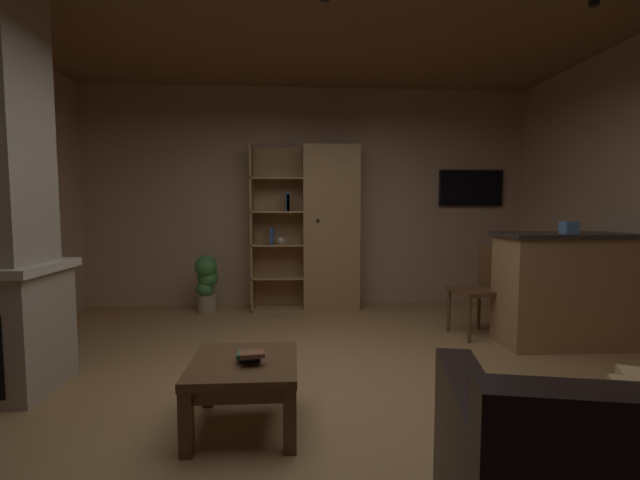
% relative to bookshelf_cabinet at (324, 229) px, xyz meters
% --- Properties ---
extents(floor, '(5.78, 5.60, 0.02)m').
position_rel_bookshelf_cabinet_xyz_m(floor, '(-0.18, -2.56, -1.04)').
color(floor, '#A37A4C').
rests_on(floor, ground).
extents(wall_back, '(5.90, 0.06, 2.85)m').
position_rel_bookshelf_cabinet_xyz_m(wall_back, '(-0.18, 0.27, 0.40)').
color(wall_back, tan).
rests_on(wall_back, ground).
extents(window_pane_back, '(0.74, 0.01, 0.84)m').
position_rel_bookshelf_cabinet_xyz_m(window_pane_back, '(-0.47, 0.24, 0.12)').
color(window_pane_back, white).
extents(bookshelf_cabinet, '(1.35, 0.41, 2.07)m').
position_rel_bookshelf_cabinet_xyz_m(bookshelf_cabinet, '(0.00, 0.00, 0.00)').
color(bookshelf_cabinet, '#A87F51').
rests_on(bookshelf_cabinet, ground).
extents(kitchen_bar_counter, '(1.44, 0.58, 1.06)m').
position_rel_bookshelf_cabinet_xyz_m(kitchen_bar_counter, '(2.26, -1.61, -0.49)').
color(kitchen_bar_counter, '#A87F51').
rests_on(kitchen_bar_counter, ground).
extents(tissue_box, '(0.12, 0.12, 0.11)m').
position_rel_bookshelf_cabinet_xyz_m(tissue_box, '(2.10, -1.70, 0.09)').
color(tissue_box, '#598CBF').
rests_on(tissue_box, kitchen_bar_counter).
extents(coffee_table, '(0.62, 0.65, 0.40)m').
position_rel_bookshelf_cabinet_xyz_m(coffee_table, '(-0.68, -2.93, -0.71)').
color(coffee_table, brown).
rests_on(coffee_table, ground).
extents(table_book_0, '(0.12, 0.10, 0.02)m').
position_rel_bookshelf_cabinet_xyz_m(table_book_0, '(-0.64, -2.93, -0.61)').
color(table_book_0, black).
rests_on(table_book_0, coffee_table).
extents(table_book_1, '(0.12, 0.12, 0.03)m').
position_rel_bookshelf_cabinet_xyz_m(table_book_1, '(-0.66, -2.94, -0.59)').
color(table_book_1, '#387247').
rests_on(table_book_1, coffee_table).
extents(table_book_2, '(0.15, 0.11, 0.02)m').
position_rel_bookshelf_cabinet_xyz_m(table_book_2, '(-0.62, -3.01, -0.56)').
color(table_book_2, brown).
rests_on(table_book_2, coffee_table).
extents(dining_chair, '(0.50, 0.50, 0.92)m').
position_rel_bookshelf_cabinet_xyz_m(dining_chair, '(1.51, -1.27, -0.50)').
color(dining_chair, brown).
rests_on(dining_chair, ground).
extents(potted_floor_plant, '(0.27, 0.30, 0.72)m').
position_rel_bookshelf_cabinet_xyz_m(potted_floor_plant, '(-1.45, -0.18, -0.63)').
color(potted_floor_plant, '#9E896B').
rests_on(potted_floor_plant, ground).
extents(wall_mounted_tv, '(0.86, 0.06, 0.48)m').
position_rel_bookshelf_cabinet_xyz_m(wall_mounted_tv, '(2.00, 0.21, 0.53)').
color(wall_mounted_tv, black).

